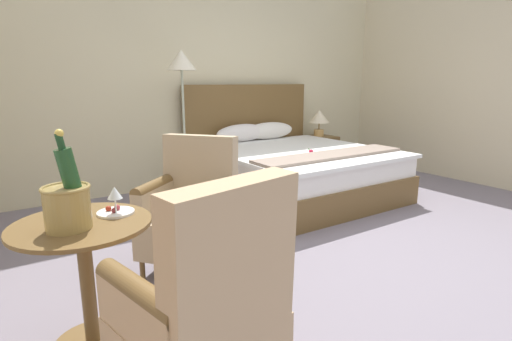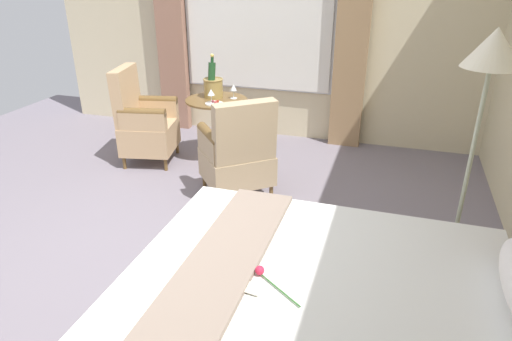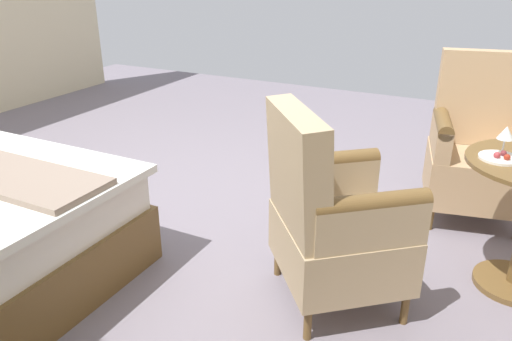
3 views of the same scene
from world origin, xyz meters
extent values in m
plane|color=slate|center=(0.00, 0.00, 0.00)|extent=(7.44, 7.44, 0.00)
cube|color=beige|center=(0.00, 2.66, 1.57)|extent=(6.06, 0.12, 3.15)
cube|color=brown|center=(0.63, 1.43, 0.15)|extent=(1.82, 2.05, 0.31)
cube|color=white|center=(0.63, 1.43, 0.41)|extent=(1.77, 1.99, 0.21)
cube|color=white|center=(0.63, 1.37, 0.54)|extent=(1.86, 1.93, 0.04)
cube|color=gray|center=(0.63, 0.87, 0.57)|extent=(1.82, 0.37, 0.03)
cube|color=brown|center=(0.63, 2.50, 0.80)|extent=(1.91, 0.08, 0.98)
ellipsoid|color=white|center=(0.41, 2.30, 0.67)|extent=(0.77, 0.23, 0.23)
ellipsoid|color=white|center=(0.85, 2.30, 0.67)|extent=(0.77, 0.24, 0.24)
cylinder|color=#2D6628|center=(0.63, 1.20, 0.57)|extent=(0.19, 0.25, 0.01)
sphere|color=#DB2342|center=(0.54, 1.08, 0.59)|extent=(0.05, 0.05, 0.05)
ellipsoid|color=#33702D|center=(0.63, 0.97, 0.57)|extent=(0.02, 0.05, 0.01)
cube|color=white|center=(0.66, 1.07, 0.57)|extent=(0.09, 0.12, 0.00)
cube|color=brown|center=(1.70, 2.24, 0.27)|extent=(0.48, 0.41, 0.53)
sphere|color=olive|center=(1.95, 2.24, 0.38)|extent=(0.02, 0.02, 0.02)
cylinder|color=tan|center=(1.70, 2.24, 0.58)|extent=(0.14, 0.14, 0.11)
cylinder|color=olive|center=(1.70, 2.24, 0.69)|extent=(0.02, 0.02, 0.10)
cone|color=beige|center=(1.70, 2.24, 0.83)|extent=(0.30, 0.30, 0.19)
cylinder|color=#AFB9A1|center=(-0.49, 2.11, 0.01)|extent=(0.28, 0.28, 0.03)
cylinder|color=#AFB9A1|center=(-0.49, 2.11, 0.74)|extent=(0.03, 0.03, 1.42)
cone|color=#EFE5C6|center=(-0.49, 2.11, 1.56)|extent=(0.33, 0.33, 0.22)
cylinder|color=brown|center=(-2.03, -0.18, 0.33)|extent=(0.07, 0.07, 0.65)
cylinder|color=brown|center=(-2.03, -0.18, 0.66)|extent=(0.66, 0.66, 0.02)
cylinder|color=olive|center=(-2.09, -0.23, 0.77)|extent=(0.20, 0.20, 0.20)
torus|color=olive|center=(-2.09, -0.23, 0.87)|extent=(0.21, 0.21, 0.02)
cylinder|color=white|center=(-2.09, -0.23, 0.85)|extent=(0.18, 0.18, 0.03)
cylinder|color=#1E4723|center=(-2.06, -0.24, 0.91)|extent=(0.12, 0.08, 0.28)
cylinder|color=#193D1E|center=(-2.09, -0.23, 1.08)|extent=(0.04, 0.03, 0.07)
sphere|color=gold|center=(-2.09, -0.23, 1.11)|extent=(0.04, 0.04, 0.04)
cylinder|color=white|center=(-1.86, -0.17, 0.68)|extent=(0.07, 0.07, 0.01)
cylinder|color=white|center=(-1.86, -0.17, 0.72)|extent=(0.01, 0.01, 0.08)
cone|color=white|center=(-1.86, -0.17, 0.79)|extent=(0.07, 0.07, 0.06)
cylinder|color=white|center=(-2.11, -0.02, 0.68)|extent=(0.08, 0.08, 0.01)
cylinder|color=white|center=(-2.11, -0.02, 0.72)|extent=(0.01, 0.01, 0.08)
cone|color=white|center=(-2.11, -0.02, 0.79)|extent=(0.07, 0.07, 0.07)
cylinder|color=white|center=(-1.85, -0.13, 0.68)|extent=(0.19, 0.19, 0.01)
sphere|color=maroon|center=(-1.86, -0.15, 0.70)|extent=(0.03, 0.03, 0.03)
sphere|color=#9E3439|center=(-1.84, -0.11, 0.70)|extent=(0.03, 0.03, 0.03)
sphere|color=maroon|center=(-1.88, -0.11, 0.70)|extent=(0.03, 0.03, 0.03)
cylinder|color=brown|center=(-1.59, 0.36, 0.08)|extent=(0.04, 0.04, 0.16)
cylinder|color=brown|center=(-1.27, -0.02, 0.08)|extent=(0.04, 0.04, 0.16)
cylinder|color=brown|center=(-1.24, 0.65, 0.08)|extent=(0.04, 0.04, 0.16)
cylinder|color=brown|center=(-0.92, 0.27, 0.08)|extent=(0.04, 0.04, 0.16)
cube|color=tan|center=(-1.26, 0.31, 0.29)|extent=(0.78, 0.78, 0.27)
cube|color=tan|center=(-1.09, 0.45, 0.69)|extent=(0.47, 0.51, 0.54)
cube|color=tan|center=(-1.42, 0.48, 0.52)|extent=(0.44, 0.39, 0.20)
cylinder|color=brown|center=(-1.42, 0.48, 0.62)|extent=(0.44, 0.39, 0.09)
cube|color=tan|center=(-1.12, 0.12, 0.52)|extent=(0.44, 0.39, 0.20)
cylinder|color=brown|center=(-1.12, 0.12, 0.62)|extent=(0.44, 0.39, 0.09)
cube|color=tan|center=(-1.70, -1.06, 0.73)|extent=(0.55, 0.25, 0.58)
cube|color=tan|center=(-1.52, -0.78, 0.53)|extent=(0.19, 0.49, 0.19)
cylinder|color=brown|center=(-1.52, -0.78, 0.62)|extent=(0.19, 0.49, 0.09)
cube|color=tan|center=(-1.97, -0.88, 0.53)|extent=(0.19, 0.49, 0.19)
cylinder|color=brown|center=(-1.97, -0.88, 0.62)|extent=(0.19, 0.49, 0.09)
camera|label=1|loc=(-2.33, -2.15, 1.34)|focal=28.00mm
camera|label=2|loc=(2.32, 1.62, 1.99)|focal=32.00mm
camera|label=3|loc=(-1.82, 2.28, 1.52)|focal=35.00mm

